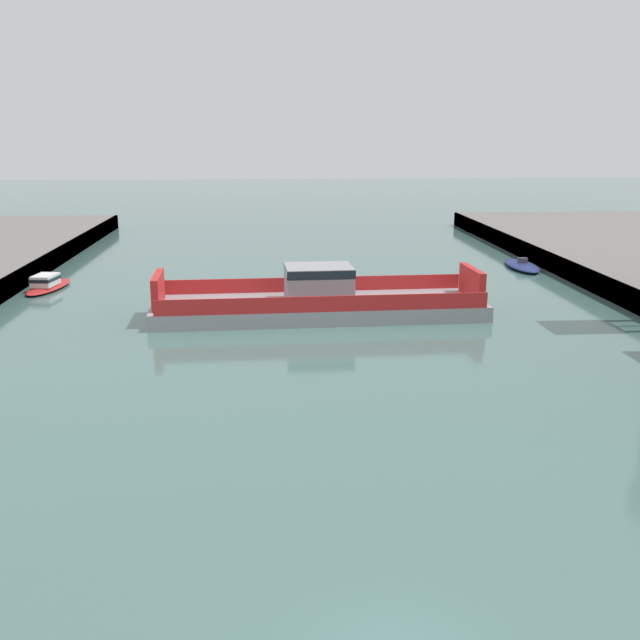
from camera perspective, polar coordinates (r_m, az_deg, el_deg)
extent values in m
cube|color=#939399|center=(54.16, -0.11, 0.90)|extent=(24.06, 7.96, 1.10)
cube|color=red|center=(57.26, -0.49, 2.75)|extent=(22.82, 1.06, 1.10)
cube|color=red|center=(50.59, 0.32, 1.22)|extent=(22.82, 1.06, 1.10)
cube|color=#939399|center=(53.77, -0.11, 2.80)|extent=(4.91, 4.03, 2.58)
cube|color=black|center=(53.59, -0.11, 3.79)|extent=(4.95, 4.08, 0.60)
cube|color=red|center=(56.19, 11.54, 2.82)|extent=(0.70, 4.91, 2.20)
cube|color=red|center=(53.78, -12.27, 2.27)|extent=(0.70, 4.91, 2.20)
ellipsoid|color=red|center=(67.52, -20.02, 2.40)|extent=(3.33, 7.44, 0.42)
cube|color=silver|center=(66.92, -20.25, 2.87)|extent=(1.97, 2.72, 0.94)
cube|color=black|center=(66.90, -20.26, 2.97)|extent=(2.02, 2.80, 0.28)
ellipsoid|color=navy|center=(75.82, 15.19, 4.03)|extent=(2.98, 7.73, 0.57)
cube|color=#4C4C51|center=(75.73, 15.21, 4.43)|extent=(0.94, 0.44, 0.50)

